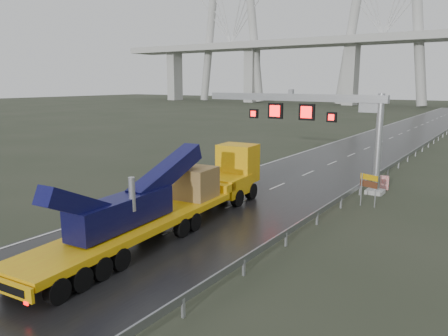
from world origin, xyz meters
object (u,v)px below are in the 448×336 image
Objects in this scene: sign_gantry at (316,114)px; heavy_haul_truck at (183,193)px; exit_sign_pair at (369,184)px; striped_barrier at (384,183)px.

sign_gantry is 13.75m from heavy_haul_truck.
exit_sign_pair is at bearing -34.73° from sign_gantry.
exit_sign_pair is at bearing -103.97° from striped_barrier.
sign_gantry is at bearing -178.45° from striped_barrier.
heavy_haul_truck is at bearing -134.51° from striped_barrier.
sign_gantry is 14.34× the size of striped_barrier.
heavy_haul_truck reaches higher than striped_barrier.
striped_barrier is at bearing 112.50° from exit_sign_pair.
sign_gantry reaches higher than striped_barrier.
heavy_haul_truck reaches higher than exit_sign_pair.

